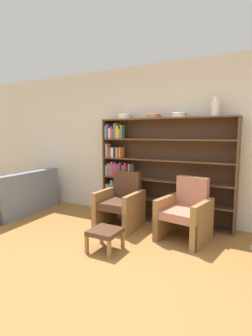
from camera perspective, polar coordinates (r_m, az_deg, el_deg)
ground_plane at (r=3.01m, az=-10.31°, el=-23.34°), size 24.00×24.00×0.00m
wall_back at (r=4.73m, az=8.20°, el=5.44°), size 12.00×0.06×2.75m
bookshelf at (r=4.66m, az=5.68°, el=-0.77°), size 2.36×0.30×1.80m
bowl_slate at (r=4.85m, az=-0.37°, el=11.16°), size 0.24×0.24×0.09m
bowl_copper at (r=4.60m, az=6.10°, el=11.22°), size 0.24×0.24×0.07m
bowl_terracotta at (r=4.45m, az=11.46°, el=11.30°), size 0.25×0.25×0.08m
vase_tall at (r=4.32m, az=18.92°, el=12.26°), size 0.13×0.13×0.29m
couch at (r=5.61m, az=-22.55°, el=-5.89°), size 0.95×1.61×0.81m
armchair_leather at (r=4.38m, az=-1.09°, el=-7.68°), size 0.64×0.68×0.89m
armchair_cushioned at (r=3.97m, az=12.83°, el=-9.44°), size 0.74×0.77×0.89m
footstool at (r=3.55m, az=-4.59°, el=-13.94°), size 0.38×0.38×0.29m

